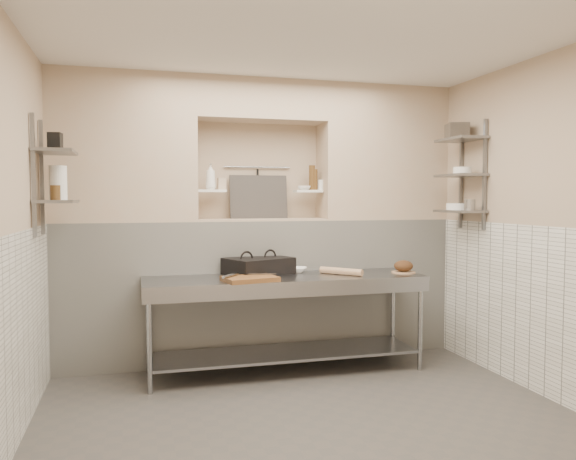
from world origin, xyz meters
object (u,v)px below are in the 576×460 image
object	(u,v)px
panini_press	(259,266)
mixing_bowl	(296,270)
bread_loaf	(404,266)
bowl_alcove	(304,188)
jug_left	(58,183)
cutting_board	(250,279)
rolling_pin	(341,271)
prep_table	(286,304)
bottle_soap	(211,176)

from	to	relation	value
panini_press	mixing_bowl	xyz separation A→B (m)	(0.38, 0.03, -0.05)
mixing_bowl	bread_loaf	bearing A→B (deg)	-16.46
mixing_bowl	bread_loaf	world-z (taller)	bread_loaf
bowl_alcove	mixing_bowl	bearing A→B (deg)	-120.21
panini_press	jug_left	xyz separation A→B (m)	(-1.74, -0.24, 0.77)
cutting_board	mixing_bowl	xyz separation A→B (m)	(0.55, 0.44, 0.01)
panini_press	rolling_pin	world-z (taller)	panini_press
cutting_board	bowl_alcove	distance (m)	1.31
panini_press	bowl_alcove	distance (m)	0.99
rolling_pin	bread_loaf	distance (m)	0.64
rolling_pin	cutting_board	bearing A→B (deg)	-168.98
panini_press	rolling_pin	size ratio (longest dim) A/B	1.63
prep_table	rolling_pin	distance (m)	0.61
bread_loaf	jug_left	distance (m)	3.22
jug_left	panini_press	bearing A→B (deg)	7.78
panini_press	bowl_alcove	size ratio (longest dim) A/B	5.28
prep_table	rolling_pin	bearing A→B (deg)	-1.39
cutting_board	panini_press	bearing A→B (deg)	68.21
panini_press	mixing_bowl	distance (m)	0.38
cutting_board	bowl_alcove	bearing A→B (deg)	45.80
cutting_board	bread_loaf	bearing A→B (deg)	5.43
mixing_bowl	bread_loaf	size ratio (longest dim) A/B	1.18
mixing_bowl	bottle_soap	size ratio (longest dim) A/B	0.84
cutting_board	jug_left	distance (m)	1.79
bread_loaf	mixing_bowl	bearing A→B (deg)	163.54
rolling_pin	bottle_soap	size ratio (longest dim) A/B	1.69
bread_loaf	bowl_alcove	distance (m)	1.28
panini_press	rolling_pin	bearing A→B (deg)	-41.26
panini_press	cutting_board	xyz separation A→B (m)	(-0.17, -0.42, -0.06)
panini_press	mixing_bowl	size ratio (longest dim) A/B	3.28
prep_table	cutting_board	xyz separation A→B (m)	(-0.38, -0.19, 0.28)
cutting_board	bottle_soap	bearing A→B (deg)	108.56
rolling_pin	panini_press	bearing A→B (deg)	162.42
bottle_soap	bowl_alcove	bearing A→B (deg)	0.38
bowl_alcove	bottle_soap	bearing A→B (deg)	-179.62
mixing_bowl	jug_left	world-z (taller)	jug_left
cutting_board	bowl_alcove	xyz separation A→B (m)	(0.72, 0.74, 0.81)
cutting_board	rolling_pin	distance (m)	0.93
cutting_board	bottle_soap	xyz separation A→B (m)	(-0.25, 0.73, 0.92)
panini_press	jug_left	world-z (taller)	jug_left
panini_press	bottle_soap	xyz separation A→B (m)	(-0.41, 0.31, 0.86)
rolling_pin	bowl_alcove	world-z (taller)	bowl_alcove
bottle_soap	jug_left	size ratio (longest dim) A/B	0.91
prep_table	bread_loaf	distance (m)	1.22
prep_table	bread_loaf	world-z (taller)	bread_loaf
panini_press	bottle_soap	size ratio (longest dim) A/B	2.75
jug_left	rolling_pin	bearing A→B (deg)	-0.00
prep_table	cutting_board	world-z (taller)	cutting_board
bread_loaf	bottle_soap	bearing A→B (deg)	162.04
panini_press	bread_loaf	bearing A→B (deg)	-34.67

